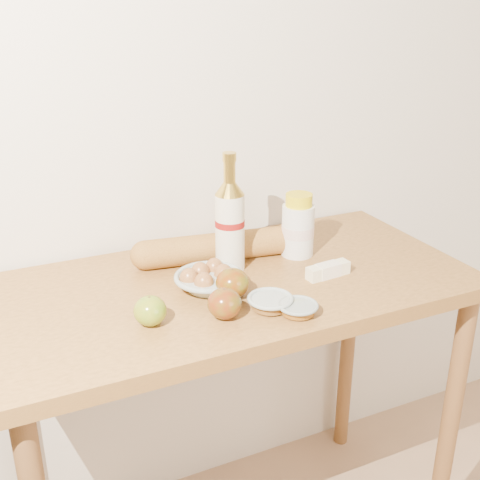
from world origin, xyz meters
The scene contains 12 objects.
back_wall centered at (0.00, 1.51, 1.30)m, with size 3.50×0.02×2.60m, color beige.
table centered at (0.00, 1.18, 0.78)m, with size 1.20×0.60×0.90m.
bourbon_bottle centered at (0.02, 1.25, 1.03)m, with size 0.10×0.10×0.31m.
cream_bottle centered at (0.22, 1.25, 0.98)m, with size 0.11×0.11×0.17m.
egg_bowl centered at (-0.08, 1.16, 0.92)m, with size 0.22×0.22×0.06m.
baguette centered at (0.01, 1.31, 0.94)m, with size 0.47×0.15×0.08m.
apple_yellowgreen centered at (-0.26, 1.06, 0.93)m, with size 0.08×0.08×0.07m.
apple_redgreen_front centered at (-0.10, 1.02, 0.94)m, with size 0.08×0.08×0.07m.
apple_redgreen_right centered at (-0.04, 1.10, 0.94)m, with size 0.10×0.10×0.07m.
sugar_bowl centered at (0.01, 1.01, 0.92)m, with size 0.14×0.14×0.03m.
syrup_bowl centered at (0.06, 0.96, 0.91)m, with size 0.12×0.12×0.03m.
butter_stick centered at (0.22, 1.10, 0.92)m, with size 0.12×0.04×0.04m.
Camera 1 is at (-0.56, -0.06, 1.57)m, focal length 45.00 mm.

